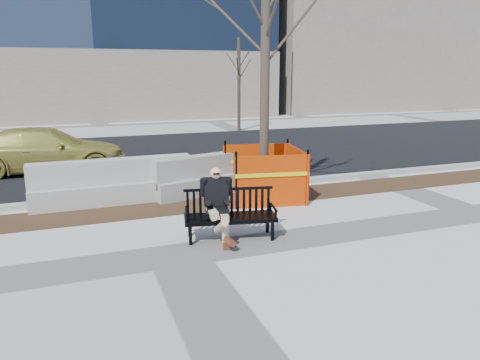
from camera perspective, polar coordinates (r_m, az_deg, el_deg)
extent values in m
plane|color=beige|center=(7.35, -7.83, -9.30)|extent=(120.00, 120.00, 0.00)
cube|color=#47301C|center=(9.76, -11.19, -3.59)|extent=(40.00, 1.20, 0.02)
cube|color=black|center=(15.75, -14.88, 2.74)|extent=(60.00, 10.40, 0.01)
cube|color=#9E9B93|center=(10.64, -12.04, -1.87)|extent=(60.00, 0.25, 0.12)
imported|color=#AEA240|center=(14.24, -22.92, 0.98)|extent=(4.53, 2.22, 1.27)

